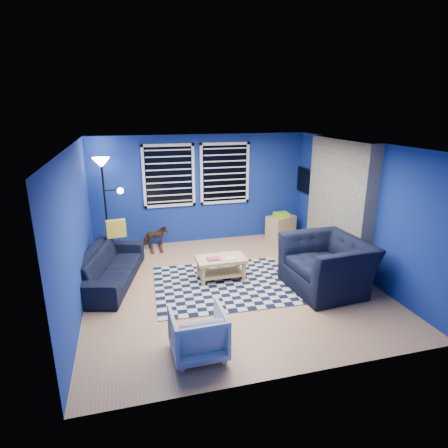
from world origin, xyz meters
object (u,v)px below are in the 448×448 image
object	(u,v)px
coffee_table	(221,264)
cabinet	(281,226)
armchair_bent	(198,333)
armchair_big	(327,265)
floor_lamp	(104,176)
rocking_horse	(156,237)
tv	(308,182)
sofa	(109,267)

from	to	relation	value
coffee_table	cabinet	size ratio (longest dim) A/B	1.18
coffee_table	armchair_bent	bearing A→B (deg)	-111.97
armchair_bent	cabinet	world-z (taller)	armchair_bent
armchair_big	floor_lamp	distance (m)	4.75
floor_lamp	armchair_bent	bearing A→B (deg)	-73.34
floor_lamp	rocking_horse	bearing A→B (deg)	2.45
tv	coffee_table	bearing A→B (deg)	-146.06
armchair_big	coffee_table	bearing A→B (deg)	-120.59
armchair_big	rocking_horse	world-z (taller)	armchair_big
rocking_horse	sofa	bearing A→B (deg)	134.45
floor_lamp	coffee_table	bearing A→B (deg)	-42.59
tv	armchair_bent	distance (m)	5.21
tv	cabinet	size ratio (longest dim) A/B	1.31
tv	coffee_table	distance (m)	3.27
armchair_bent	rocking_horse	distance (m)	3.98
tv	rocking_horse	xyz separation A→B (m)	(-3.59, 0.17, -1.11)
coffee_table	floor_lamp	size ratio (longest dim) A/B	0.43
armchair_bent	coffee_table	xyz separation A→B (m)	(0.84, 2.08, -0.01)
cabinet	floor_lamp	size ratio (longest dim) A/B	0.36
sofa	armchair_big	bearing A→B (deg)	-93.88
armchair_big	coffee_table	size ratio (longest dim) A/B	1.55
armchair_bent	armchair_big	bearing A→B (deg)	-154.92
rocking_horse	coffee_table	xyz separation A→B (m)	(1.03, -1.89, 0.02)
tv	cabinet	distance (m)	1.26
rocking_horse	floor_lamp	distance (m)	1.73
armchair_big	rocking_horse	bearing A→B (deg)	-139.49
sofa	armchair_bent	world-z (taller)	armchair_bent
sofa	cabinet	distance (m)	4.28
armchair_big	cabinet	world-z (taller)	armchair_big
armchair_bent	floor_lamp	xyz separation A→B (m)	(-1.18, 3.93, 1.40)
rocking_horse	floor_lamp	bearing A→B (deg)	79.48
tv	armchair_big	bearing A→B (deg)	-108.72
sofa	cabinet	xyz separation A→B (m)	(4.00, 1.52, -0.03)
armchair_bent	cabinet	size ratio (longest dim) A/B	0.92
cabinet	floor_lamp	xyz separation A→B (m)	(-4.03, -0.06, 1.44)
armchair_big	cabinet	bearing A→B (deg)	168.92
armchair_bent	floor_lamp	bearing A→B (deg)	-74.48
coffee_table	cabinet	world-z (taller)	cabinet
sofa	coffee_table	xyz separation A→B (m)	(1.99, -0.39, 0.00)
armchair_bent	coffee_table	size ratio (longest dim) A/B	0.78
cabinet	rocking_horse	bearing A→B (deg)	157.16
tv	floor_lamp	size ratio (longest dim) A/B	0.48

